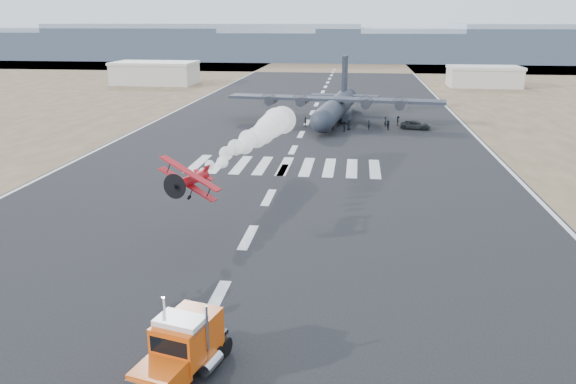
% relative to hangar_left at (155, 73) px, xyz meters
% --- Properties ---
extents(scrub_far, '(500.00, 80.00, 0.00)m').
position_rel_hangar_left_xyz_m(scrub_far, '(52.00, 85.00, -3.41)').
color(scrub_far, brown).
rests_on(scrub_far, ground).
extents(runway_markings, '(60.00, 260.00, 0.01)m').
position_rel_hangar_left_xyz_m(runway_markings, '(52.00, -85.00, -3.40)').
color(runway_markings, silver).
rests_on(runway_markings, ground).
extents(ridge_seg_b, '(150.00, 50.00, 15.00)m').
position_rel_hangar_left_xyz_m(ridge_seg_b, '(-78.00, 115.00, 4.09)').
color(ridge_seg_b, gray).
rests_on(ridge_seg_b, ground).
extents(ridge_seg_c, '(150.00, 50.00, 17.00)m').
position_rel_hangar_left_xyz_m(ridge_seg_c, '(-13.00, 115.00, 5.09)').
color(ridge_seg_c, gray).
rests_on(ridge_seg_c, ground).
extents(ridge_seg_d, '(150.00, 50.00, 13.00)m').
position_rel_hangar_left_xyz_m(ridge_seg_d, '(52.00, 115.00, 3.09)').
color(ridge_seg_d, gray).
rests_on(ridge_seg_d, ground).
extents(ridge_seg_e, '(150.00, 50.00, 15.00)m').
position_rel_hangar_left_xyz_m(ridge_seg_e, '(117.00, 115.00, 4.09)').
color(ridge_seg_e, gray).
rests_on(ridge_seg_e, ground).
extents(hangar_left, '(24.50, 14.50, 6.70)m').
position_rel_hangar_left_xyz_m(hangar_left, '(0.00, 0.00, 0.00)').
color(hangar_left, '#AEA89B').
rests_on(hangar_left, ground).
extents(hangar_right, '(20.50, 12.50, 5.90)m').
position_rel_hangar_left_xyz_m(hangar_right, '(98.00, 5.00, -0.40)').
color(hangar_right, '#AEA89B').
rests_on(hangar_right, ground).
extents(semi_truck, '(4.31, 8.35, 3.67)m').
position_rel_hangar_left_xyz_m(semi_truck, '(52.40, -141.84, -1.61)').
color(semi_truck, black).
rests_on(semi_truck, ground).
extents(aerobatic_biplane, '(5.41, 5.30, 3.61)m').
position_rel_hangar_left_xyz_m(aerobatic_biplane, '(47.66, -123.73, 2.62)').
color(aerobatic_biplane, red).
extents(smoke_trail, '(5.62, 29.03, 3.67)m').
position_rel_hangar_left_xyz_m(smoke_trail, '(50.73, -99.93, 2.82)').
color(smoke_trail, white).
extents(transport_aircraft, '(40.91, 33.60, 11.80)m').
position_rel_hangar_left_xyz_m(transport_aircraft, '(57.36, -59.21, -0.37)').
color(transport_aircraft, '#1D232C').
rests_on(transport_aircraft, ground).
extents(support_vehicle, '(5.76, 3.59, 1.48)m').
position_rel_hangar_left_xyz_m(support_vehicle, '(71.91, -65.64, -2.67)').
color(support_vehicle, black).
rests_on(support_vehicle, ground).
extents(crew_a, '(0.61, 0.71, 1.78)m').
position_rel_hangar_left_xyz_m(crew_a, '(66.70, -63.61, -2.52)').
color(crew_a, black).
rests_on(crew_a, ground).
extents(crew_b, '(0.59, 0.91, 1.83)m').
position_rel_hangar_left_xyz_m(crew_b, '(59.18, -69.63, -2.49)').
color(crew_b, black).
rests_on(crew_b, ground).
extents(crew_c, '(0.89, 1.24, 1.75)m').
position_rel_hangar_left_xyz_m(crew_c, '(69.07, -62.23, -2.53)').
color(crew_c, black).
rests_on(crew_c, ground).
extents(crew_d, '(0.56, 1.05, 1.77)m').
position_rel_hangar_left_xyz_m(crew_d, '(52.07, -65.75, -2.52)').
color(crew_d, black).
rests_on(crew_d, ground).
extents(crew_e, '(1.01, 0.99, 1.79)m').
position_rel_hangar_left_xyz_m(crew_e, '(60.09, -67.74, -2.51)').
color(crew_e, black).
rests_on(crew_e, ground).
extents(crew_f, '(1.17, 1.70, 1.76)m').
position_rel_hangar_left_xyz_m(crew_f, '(67.01, -66.79, -2.53)').
color(crew_f, black).
rests_on(crew_f, ground).
extents(crew_g, '(0.64, 0.73, 1.75)m').
position_rel_hangar_left_xyz_m(crew_g, '(63.63, -67.28, -2.53)').
color(crew_g, black).
rests_on(crew_g, ground).
extents(crew_h, '(0.71, 0.88, 1.58)m').
position_rel_hangar_left_xyz_m(crew_h, '(57.36, -68.38, -2.62)').
color(crew_h, black).
rests_on(crew_h, ground).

